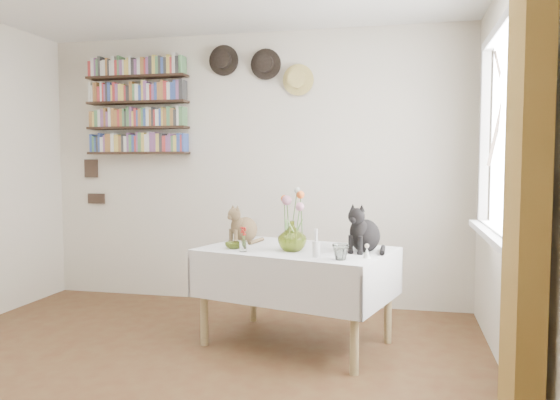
% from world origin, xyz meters
% --- Properties ---
extents(room, '(4.08, 4.58, 2.58)m').
position_xyz_m(room, '(0.00, 0.00, 1.25)').
color(room, brown).
rests_on(room, ground).
extents(window, '(0.12, 1.52, 1.32)m').
position_xyz_m(window, '(1.97, 0.80, 1.40)').
color(window, white).
rests_on(window, room).
extents(curtain, '(0.12, 0.38, 2.10)m').
position_xyz_m(curtain, '(1.90, -0.12, 1.15)').
color(curtain, brown).
rests_on(curtain, room).
extents(dining_table, '(1.48, 1.16, 0.70)m').
position_xyz_m(dining_table, '(0.65, 1.13, 0.53)').
color(dining_table, white).
rests_on(dining_table, room).
extents(tabby_cat, '(0.31, 0.32, 0.30)m').
position_xyz_m(tabby_cat, '(0.20, 1.37, 0.85)').
color(tabby_cat, olive).
rests_on(tabby_cat, dining_table).
extents(black_cat, '(0.33, 0.36, 0.34)m').
position_xyz_m(black_cat, '(1.13, 1.11, 0.87)').
color(black_cat, black).
rests_on(black_cat, dining_table).
extents(flower_vase, '(0.23, 0.23, 0.21)m').
position_xyz_m(flower_vase, '(0.64, 1.01, 0.80)').
color(flower_vase, '#9DB23C').
rests_on(flower_vase, dining_table).
extents(green_bowl, '(0.16, 0.16, 0.04)m').
position_xyz_m(green_bowl, '(0.21, 1.04, 0.72)').
color(green_bowl, '#9DB23C').
rests_on(green_bowl, dining_table).
extents(drinking_glass, '(0.12, 0.12, 0.10)m').
position_xyz_m(drinking_glass, '(1.00, 0.75, 0.75)').
color(drinking_glass, white).
rests_on(drinking_glass, dining_table).
extents(candlestick, '(0.05, 0.05, 0.18)m').
position_xyz_m(candlestick, '(0.83, 0.82, 0.76)').
color(candlestick, white).
rests_on(candlestick, dining_table).
extents(berry_jar, '(0.05, 0.05, 0.20)m').
position_xyz_m(berry_jar, '(0.31, 0.91, 0.79)').
color(berry_jar, white).
rests_on(berry_jar, dining_table).
extents(porcelain_figurine, '(0.05, 0.05, 0.09)m').
position_xyz_m(porcelain_figurine, '(1.16, 0.85, 0.74)').
color(porcelain_figurine, white).
rests_on(porcelain_figurine, dining_table).
extents(flower_bouquet, '(0.17, 0.12, 0.39)m').
position_xyz_m(flower_bouquet, '(0.64, 1.03, 1.04)').
color(flower_bouquet, '#4C7233').
rests_on(flower_bouquet, flower_vase).
extents(bookshelf_unit, '(1.00, 0.16, 0.91)m').
position_xyz_m(bookshelf_unit, '(-1.10, 2.16, 1.84)').
color(bookshelf_unit, '#2F1F14').
rests_on(bookshelf_unit, room).
extents(wall_hats, '(0.98, 0.09, 0.48)m').
position_xyz_m(wall_hats, '(0.12, 2.19, 2.17)').
color(wall_hats, black).
rests_on(wall_hats, room).
extents(wall_art_plaques, '(0.21, 0.02, 0.44)m').
position_xyz_m(wall_art_plaques, '(-1.63, 2.23, 1.12)').
color(wall_art_plaques, '#38281E').
rests_on(wall_art_plaques, room).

